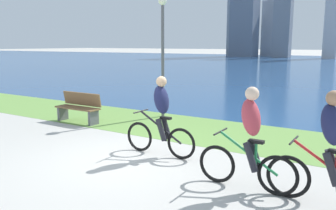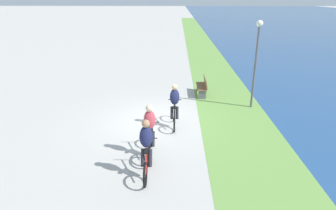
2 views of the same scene
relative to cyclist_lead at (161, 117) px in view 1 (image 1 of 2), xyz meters
The scene contains 7 objects.
ground_plane 1.15m from the cyclist_lead, 124.07° to the right, with size 300.00×300.00×0.00m, color #B2AFA8.
grass_strip_bayside 2.65m from the cyclist_lead, 100.03° to the left, with size 120.00×2.93×0.01m, color #6B9947.
cyclist_lead is the anchor object (origin of this frame).
cyclist_trailing 2.31m from the cyclist_lead, 18.84° to the right, with size 1.69×0.52×1.70m.
cyclist_distant_rear 3.43m from the cyclist_lead, 12.26° to the right, with size 1.68×0.52×1.72m.
bench_near_path 4.14m from the cyclist_lead, 160.33° to the left, with size 1.50×0.47×0.90m.
lamppost_tall 4.43m from the cyclist_lead, 122.29° to the left, with size 0.28×0.28×3.82m.
Camera 1 is at (4.41, -5.42, 2.35)m, focal length 37.64 mm.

